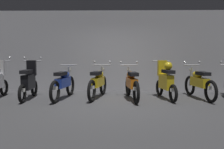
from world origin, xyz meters
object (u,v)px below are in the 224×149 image
(motorbike_slot_5, at_px, (132,83))
(motorbike_slot_6, at_px, (166,81))
(motorbike_slot_4, at_px, (98,82))
(motorbike_slot_7, at_px, (199,83))
(motorbike_slot_3, at_px, (63,83))
(motorbike_slot_2, at_px, (29,82))

(motorbike_slot_5, distance_m, motorbike_slot_6, 1.05)
(motorbike_slot_4, relative_size, motorbike_slot_5, 0.99)
(motorbike_slot_7, bearing_deg, motorbike_slot_3, -178.03)
(motorbike_slot_2, relative_size, motorbike_slot_4, 0.87)
(motorbike_slot_4, xyz_separation_m, motorbike_slot_6, (2.08, -0.13, 0.07))
(motorbike_slot_2, relative_size, motorbike_slot_6, 1.01)
(motorbike_slot_2, distance_m, motorbike_slot_5, 3.13)
(motorbike_slot_5, bearing_deg, motorbike_slot_3, 178.58)
(motorbike_slot_2, distance_m, motorbike_slot_3, 1.05)
(motorbike_slot_6, bearing_deg, motorbike_slot_3, -178.87)
(motorbike_slot_2, height_order, motorbike_slot_6, motorbike_slot_2)
(motorbike_slot_7, bearing_deg, motorbike_slot_4, 179.08)
(motorbike_slot_4, height_order, motorbike_slot_5, same)
(motorbike_slot_2, xyz_separation_m, motorbike_slot_6, (4.18, 0.10, 0.04))
(motorbike_slot_3, relative_size, motorbike_slot_6, 1.16)
(motorbike_slot_4, bearing_deg, motorbike_slot_5, -13.30)
(motorbike_slot_6, distance_m, motorbike_slot_7, 1.05)
(motorbike_slot_2, xyz_separation_m, motorbike_slot_7, (5.22, 0.18, -0.04))
(motorbike_slot_2, height_order, motorbike_slot_3, motorbike_slot_2)
(motorbike_slot_5, distance_m, motorbike_slot_7, 2.10)
(motorbike_slot_3, height_order, motorbike_slot_4, motorbike_slot_4)
(motorbike_slot_6, bearing_deg, motorbike_slot_4, 176.38)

